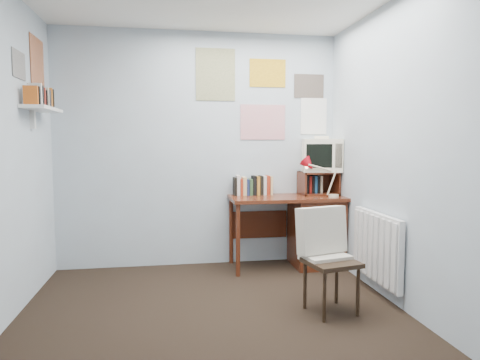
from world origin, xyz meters
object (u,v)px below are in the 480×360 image
object	(u,v)px
desk	(311,228)
tv_riser	(318,183)
desk_lamp	(334,180)
wall_shelf	(42,109)
crt_tv	(321,154)
desk_chair	(331,263)
radiator	(377,247)

from	to	relation	value
desk	tv_riser	world-z (taller)	tv_riser
desk_lamp	wall_shelf	size ratio (longest dim) A/B	0.60
desk	tv_riser	xyz separation A→B (m)	(0.12, 0.11, 0.48)
desk_lamp	tv_riser	world-z (taller)	desk_lamp
desk_lamp	crt_tv	size ratio (longest dim) A/B	0.90
desk_chair	radiator	distance (m)	0.63
desk	wall_shelf	bearing A→B (deg)	-171.60
crt_tv	wall_shelf	xyz separation A→B (m)	(-2.73, -0.51, 0.42)
radiator	desk_lamp	bearing A→B (deg)	96.93
desk_lamp	wall_shelf	world-z (taller)	wall_shelf
crt_tv	desk_lamp	bearing A→B (deg)	-70.11
desk_chair	wall_shelf	bearing A→B (deg)	147.23
desk_chair	wall_shelf	distance (m)	2.76
desk_lamp	radiator	bearing A→B (deg)	-101.15
desk	crt_tv	world-z (taller)	crt_tv
wall_shelf	desk_lamp	bearing A→B (deg)	4.72
crt_tv	tv_riser	bearing A→B (deg)	-139.32
wall_shelf	crt_tv	bearing A→B (deg)	10.59
crt_tv	wall_shelf	size ratio (longest dim) A/B	0.66
crt_tv	wall_shelf	bearing A→B (deg)	-157.33
desk_lamp	radiator	xyz separation A→B (m)	(0.09, -0.78, -0.53)
desk	crt_tv	size ratio (longest dim) A/B	2.92
radiator	wall_shelf	xyz separation A→B (m)	(-2.86, 0.55, 1.20)
desk_chair	tv_riser	size ratio (longest dim) A/B	1.99
desk_chair	tv_riser	xyz separation A→B (m)	(0.38, 1.36, 0.49)
desk_chair	tv_riser	distance (m)	1.49
tv_riser	crt_tv	size ratio (longest dim) A/B	0.97
tv_riser	radiator	bearing A→B (deg)	-80.72
desk	wall_shelf	distance (m)	2.87
desk_chair	crt_tv	xyz separation A→B (m)	(0.41, 1.38, 0.81)
desk_chair	radiator	bearing A→B (deg)	18.25
desk_chair	desk_lamp	xyz separation A→B (m)	(0.45, 1.10, 0.55)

